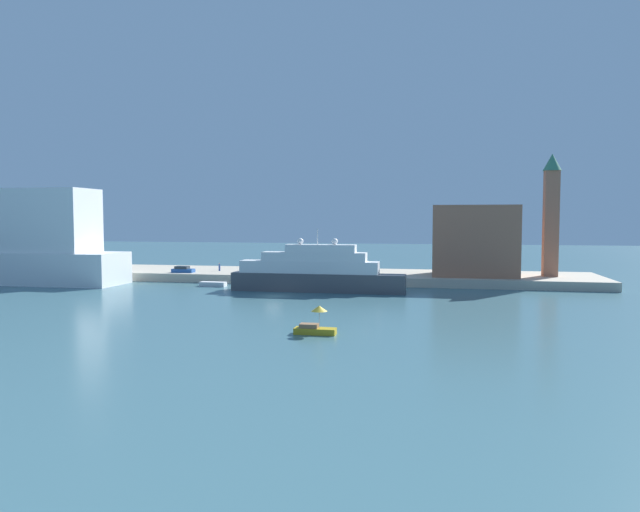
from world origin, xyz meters
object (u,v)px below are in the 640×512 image
object	(u,v)px
bell_tower	(551,211)
mooring_bollard	(305,274)
parked_car	(183,270)
work_barge	(213,284)
harbor_building	(474,241)
small_motorboat	(315,325)
large_yacht	(315,273)
person_figure	(219,267)

from	to	relation	value
bell_tower	mooring_bollard	xyz separation A→B (m)	(-44.20, -8.23, -11.66)
bell_tower	parked_car	xyz separation A→B (m)	(-69.38, -6.21, -11.47)
work_barge	harbor_building	distance (m)	48.63
small_motorboat	harbor_building	bearing A→B (deg)	69.70
work_barge	harbor_building	world-z (taller)	harbor_building
large_yacht	work_barge	world-z (taller)	large_yacht
large_yacht	small_motorboat	bearing A→B (deg)	-77.92
small_motorboat	parked_car	xyz separation A→B (m)	(-36.69, 47.01, 1.13)
large_yacht	small_motorboat	distance (m)	35.81
large_yacht	small_motorboat	world-z (taller)	large_yacht
small_motorboat	mooring_bollard	size ratio (longest dim) A/B	6.25
small_motorboat	work_barge	world-z (taller)	small_motorboat
harbor_building	parked_car	distance (m)	56.37
parked_car	person_figure	world-z (taller)	person_figure
large_yacht	work_barge	size ratio (longest dim) A/B	6.20
small_motorboat	work_barge	bearing A→B (deg)	124.96
work_barge	bell_tower	size ratio (longest dim) A/B	0.21
bell_tower	person_figure	distance (m)	64.55
work_barge	large_yacht	bearing A→B (deg)	-10.72
harbor_building	bell_tower	bearing A→B (deg)	5.95
large_yacht	mooring_bollard	world-z (taller)	large_yacht
harbor_building	bell_tower	distance (m)	14.67
large_yacht	parked_car	size ratio (longest dim) A/B	6.73
harbor_building	person_figure	size ratio (longest dim) A/B	9.29
large_yacht	bell_tower	distance (m)	45.34
person_figure	bell_tower	bearing A→B (deg)	1.47
work_barge	parked_car	world-z (taller)	parked_car
bell_tower	harbor_building	bearing A→B (deg)	-174.05
person_figure	harbor_building	bearing A→B (deg)	0.26
work_barge	person_figure	world-z (taller)	person_figure
person_figure	parked_car	bearing A→B (deg)	-141.92
harbor_building	bell_tower	xyz separation A→B (m)	(13.53, 1.41, 5.50)
work_barge	bell_tower	distance (m)	62.86
mooring_bollard	small_motorboat	bearing A→B (deg)	-75.64
large_yacht	parked_car	bearing A→B (deg)	157.57
small_motorboat	parked_car	world-z (taller)	small_motorboat
harbor_building	bell_tower	world-z (taller)	bell_tower
small_motorboat	harbor_building	world-z (taller)	harbor_building
bell_tower	large_yacht	bearing A→B (deg)	-155.55
parked_car	mooring_bollard	xyz separation A→B (m)	(25.17, -2.02, -0.19)
large_yacht	person_figure	world-z (taller)	large_yacht
large_yacht	bell_tower	world-z (taller)	bell_tower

